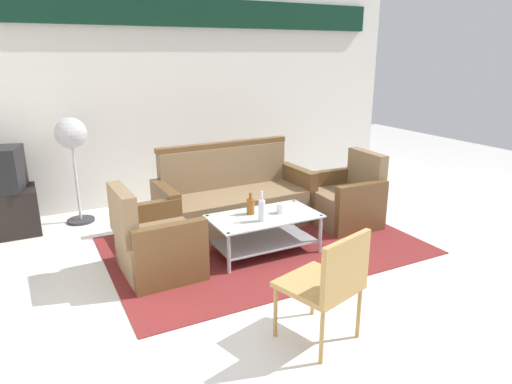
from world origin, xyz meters
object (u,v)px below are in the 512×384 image
Objects in this scene: coffee_table at (264,228)px; bottle_clear at (262,210)px; cup at (280,208)px; armchair_left at (156,245)px; pedestal_fan at (71,139)px; wicker_chair at (329,280)px; couch at (235,201)px; armchair_right at (346,201)px; bottle_brown at (251,206)px.

coffee_table is 0.30m from bottle_clear.
cup is (0.28, 0.11, -0.06)m from bottle_clear.
pedestal_fan is (-0.46, 1.76, 0.73)m from armchair_left.
armchair_left reaches higher than coffee_table.
armchair_left is 1.79m from wicker_chair.
couch reaches higher than armchair_left.
armchair_right is at bearing -28.72° from pedestal_fan.
armchair_left is (-1.14, -0.74, -0.03)m from couch.
couch is 2.16× the size of wicker_chair.
cup is at bearing 22.20° from bottle_clear.
coffee_table is 4.93× the size of bottle_brown.
couch is 6.02× the size of bottle_clear.
coffee_table is 0.27m from bottle_brown.
cup is at bearing 97.96° from couch.
wicker_chair reaches higher than bottle_brown.
bottle_brown is 0.31m from cup.
bottle_brown is 0.18× the size of pedestal_fan.
couch is 1.36m from armchair_left.
armchair_left is 8.50× the size of cup.
armchair_right reaches higher than bottle_brown.
armchair_left is at bearing -75.47° from pedestal_fan.
couch is 0.81m from coffee_table.
armchair_right is 0.77× the size of coffee_table.
bottle_brown is at bearing 66.04° from wicker_chair.
bottle_brown is at bearing 91.34° from bottle_clear.
armchair_left is 1.01m from bottle_brown.
armchair_left is 1.04m from bottle_clear.
armchair_right is 1.14m from cup.
bottle_clear is at bearing 64.58° from wicker_chair.
bottle_brown is at bearing 134.66° from coffee_table.
pedestal_fan reaches higher than couch.
armchair_right reaches higher than cup.
armchair_right is 1.30m from coffee_table.
wicker_chair is (0.77, -1.60, 0.21)m from armchair_left.
armchair_left reaches higher than wicker_chair.
armchair_left is 1.29m from cup.
bottle_brown is (-0.10, 0.10, 0.22)m from coffee_table.
couch is 2.02m from pedestal_fan.
bottle_brown is 1.65m from wicker_chair.
coffee_table is 1.31× the size of wicker_chair.
pedestal_fan is (-1.45, 1.73, 0.52)m from bottle_brown.
armchair_right is at bearing 15.61° from cup.
bottle_brown is (-0.15, -0.70, 0.18)m from couch.
coffee_table is at bearing 105.00° from armchair_right.
armchair_right is at bearing 16.99° from bottle_clear.
coffee_table is at bearing 85.47° from couch.
wicker_chair is (-0.37, -2.34, 0.18)m from couch.
cup is 0.12× the size of wicker_chair.
armchair_left is at bearing 31.57° from couch.
coffee_table is 2.51m from pedestal_fan.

